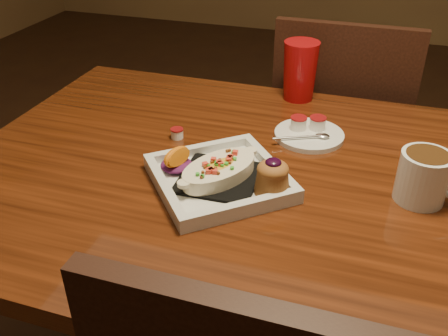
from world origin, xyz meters
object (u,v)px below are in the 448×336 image
(table, at_px, (309,221))
(plate, at_px, (226,175))
(coffee_mug, at_px, (425,175))
(red_tumbler, at_px, (300,71))
(chair_far, at_px, (337,143))
(saucer, at_px, (308,133))

(table, bearing_deg, plate, -158.28)
(coffee_mug, relative_size, red_tumbler, 0.85)
(table, bearing_deg, coffee_mug, 1.62)
(chair_far, bearing_deg, red_tumbler, 65.01)
(plate, relative_size, saucer, 2.13)
(red_tumbler, bearing_deg, coffee_mug, -51.91)
(plate, height_order, coffee_mug, coffee_mug)
(coffee_mug, bearing_deg, red_tumbler, 128.20)
(table, height_order, coffee_mug, coffee_mug)
(coffee_mug, bearing_deg, plate, -168.97)
(table, bearing_deg, chair_far, 90.00)
(plate, bearing_deg, saucer, 24.49)
(red_tumbler, bearing_deg, plate, -96.75)
(chair_far, bearing_deg, coffee_mug, 107.94)
(chair_far, distance_m, coffee_mug, 0.72)
(chair_far, xyz_separation_m, coffee_mug, (0.20, -0.62, 0.30))
(plate, xyz_separation_m, coffee_mug, (0.36, 0.07, 0.03))
(table, distance_m, saucer, 0.22)
(coffee_mug, distance_m, saucer, 0.31)
(chair_far, distance_m, saucer, 0.51)
(chair_far, relative_size, saucer, 5.80)
(chair_far, xyz_separation_m, saucer, (-0.04, -0.44, 0.25))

